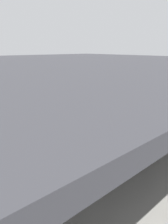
% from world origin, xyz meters
% --- Properties ---
extents(ground_plane, '(110.00, 110.00, 0.00)m').
position_xyz_m(ground_plane, '(0.00, 0.00, 0.00)').
color(ground_plane, gray).
extents(hangar_structure, '(121.00, 99.00, 15.24)m').
position_xyz_m(hangar_structure, '(-0.09, 13.77, 14.60)').
color(hangar_structure, '#4C4F54').
rests_on(hangar_structure, ground_plane).
extents(airplane_main, '(32.25, 32.72, 10.54)m').
position_xyz_m(airplane_main, '(0.66, 3.36, 3.28)').
color(airplane_main, white).
rests_on(airplane_main, ground_plane).
extents(boarding_stairs, '(4.23, 2.41, 4.46)m').
position_xyz_m(boarding_stairs, '(3.60, -5.42, 0.72)').
color(boarding_stairs, slate).
rests_on(boarding_stairs, ground_plane).
extents(crew_worker_near_nose, '(0.28, 0.54, 1.62)m').
position_xyz_m(crew_worker_near_nose, '(6.39, -16.46, 0.92)').
color(crew_worker_near_nose, '#232838').
rests_on(crew_worker_near_nose, ground_plane).
extents(crew_worker_by_stairs, '(0.26, 0.55, 1.57)m').
position_xyz_m(crew_worker_by_stairs, '(4.69, -9.02, 0.89)').
color(crew_worker_by_stairs, '#232838').
rests_on(crew_worker_by_stairs, ground_plane).
extents(traffic_cone_orange, '(0.36, 0.36, 0.60)m').
position_xyz_m(traffic_cone_orange, '(7.89, -12.83, 0.29)').
color(traffic_cone_orange, black).
rests_on(traffic_cone_orange, ground_plane).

